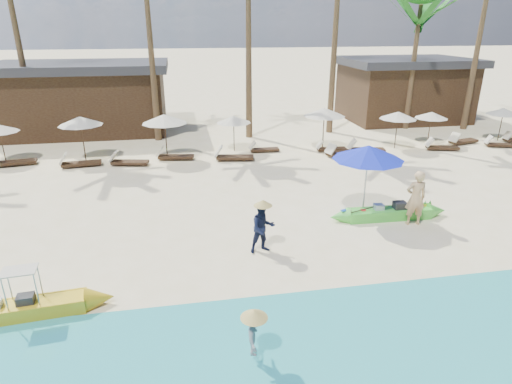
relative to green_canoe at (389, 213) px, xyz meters
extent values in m
plane|color=#F9E7B8|center=(-5.15, -1.35, -0.21)|extent=(240.00, 240.00, 0.00)
cube|color=tan|center=(-5.15, -6.35, -0.20)|extent=(240.00, 4.50, 0.01)
cube|color=green|center=(0.00, 0.00, -0.03)|extent=(3.05, 0.73, 0.36)
cube|color=white|center=(0.00, 0.00, -0.01)|extent=(2.63, 0.54, 0.16)
cube|color=#262628|center=(0.38, -0.01, 0.24)|extent=(0.44, 0.35, 0.34)
cube|color=silver|center=(-0.38, 0.06, 0.21)|extent=(0.34, 0.30, 0.27)
cube|color=red|center=(0.91, -0.08, 0.18)|extent=(0.30, 0.25, 0.21)
cylinder|color=red|center=(-0.96, 0.08, 0.12)|extent=(0.21, 0.21, 0.09)
cylinder|color=#262628|center=(-1.20, -0.01, 0.11)|extent=(0.19, 0.19, 0.08)
sphere|color=tan|center=(-1.48, 0.05, 0.16)|extent=(0.17, 0.17, 0.17)
cylinder|color=gold|center=(1.39, 0.03, 0.16)|extent=(0.13, 0.13, 0.17)
cylinder|color=gold|center=(1.58, 0.02, 0.16)|extent=(0.13, 0.13, 0.17)
cube|color=gold|center=(-11.19, -3.64, -0.03)|extent=(3.07, 0.90, 0.36)
cube|color=white|center=(-11.19, -3.64, -0.01)|extent=(2.63, 0.69, 0.16)
cube|color=#262628|center=(-11.00, -3.63, 0.22)|extent=(0.41, 0.34, 0.29)
cube|color=beige|center=(-11.00, -3.63, 1.03)|extent=(0.81, 0.59, 0.03)
imported|color=#DBAE76|center=(0.61, -0.57, 0.77)|extent=(0.75, 0.53, 1.95)
imported|color=#121833|center=(-4.89, -1.56, 0.59)|extent=(0.86, 0.72, 1.59)
imported|color=gray|center=(-5.93, -6.02, 0.45)|extent=(0.48, 0.68, 0.96)
cylinder|color=#99999E|center=(-0.85, 0.34, 1.08)|extent=(0.06, 0.06, 2.58)
cone|color=#1425C3|center=(-0.85, 0.34, 2.19)|extent=(2.47, 2.47, 0.50)
cylinder|color=#3A2917|center=(-15.98, 9.72, 0.72)|extent=(0.05, 0.05, 1.86)
cube|color=#3A2917|center=(-15.92, 8.97, -0.05)|extent=(1.78, 0.63, 0.12)
cube|color=#3A2917|center=(-15.27, 8.98, -0.04)|extent=(1.97, 0.92, 0.13)
cylinder|color=#3A2917|center=(-12.05, 9.38, 0.88)|extent=(0.05, 0.05, 2.18)
cone|color=beige|center=(-12.05, 9.38, 1.82)|extent=(2.18, 2.18, 0.44)
cube|color=#3A2917|center=(-12.03, 8.25, -0.05)|extent=(1.87, 0.77, 0.13)
cube|color=beige|center=(-12.83, 8.16, 0.28)|extent=(0.47, 0.63, 0.53)
cube|color=#3A2917|center=(-9.72, 8.03, -0.05)|extent=(1.85, 0.92, 0.12)
cube|color=beige|center=(-10.49, 8.19, 0.26)|extent=(0.50, 0.64, 0.52)
cylinder|color=#3A2917|center=(-7.92, 8.75, 0.93)|extent=(0.06, 0.06, 2.27)
cone|color=beige|center=(-7.92, 8.75, 1.90)|extent=(2.27, 2.27, 0.45)
cube|color=#3A2917|center=(-7.48, 8.60, -0.05)|extent=(1.86, 0.88, 0.13)
cube|color=beige|center=(-8.25, 8.73, 0.27)|extent=(0.49, 0.64, 0.52)
cylinder|color=#3A2917|center=(-4.32, 9.72, 0.73)|extent=(0.05, 0.05, 1.88)
cone|color=beige|center=(-4.32, 9.72, 1.54)|extent=(1.88, 1.88, 0.38)
cube|color=#3A2917|center=(-4.50, 7.94, -0.04)|extent=(1.96, 0.90, 0.13)
cube|color=beige|center=(-5.33, 8.07, 0.29)|extent=(0.51, 0.67, 0.55)
cube|color=#3A2917|center=(-2.71, 9.20, -0.07)|extent=(1.56, 0.53, 0.11)
cube|color=beige|center=(-3.39, 9.21, 0.20)|extent=(0.36, 0.51, 0.45)
cylinder|color=#3A2917|center=(0.53, 9.08, 0.92)|extent=(0.06, 0.06, 2.26)
cone|color=beige|center=(0.53, 9.08, 1.89)|extent=(2.26, 2.26, 0.45)
cube|color=#3A2917|center=(1.22, 7.82, -0.05)|extent=(1.88, 1.10, 0.13)
cube|color=beige|center=(0.46, 7.58, 0.27)|extent=(0.56, 0.67, 0.52)
cube|color=#3A2917|center=(0.93, 8.67, -0.07)|extent=(1.61, 0.63, 0.11)
cube|color=beige|center=(0.24, 8.72, 0.21)|extent=(0.39, 0.53, 0.46)
cylinder|color=#3A2917|center=(4.61, 8.64, 0.80)|extent=(0.05, 0.05, 2.01)
cone|color=beige|center=(4.61, 8.64, 1.66)|extent=(2.01, 2.01, 0.40)
cube|color=#3A2917|center=(2.71, 8.07, -0.04)|extent=(1.97, 0.97, 0.13)
cube|color=beige|center=(1.90, 8.23, 0.29)|extent=(0.53, 0.68, 0.55)
cylinder|color=#3A2917|center=(6.92, 9.14, 0.70)|extent=(0.05, 0.05, 1.82)
cone|color=beige|center=(6.92, 9.14, 1.49)|extent=(1.82, 1.82, 0.36)
cube|color=#3A2917|center=(7.05, 7.83, -0.06)|extent=(1.79, 0.95, 0.12)
cube|color=beige|center=(6.32, 8.01, 0.25)|extent=(0.51, 0.63, 0.50)
cube|color=#3A2917|center=(9.03, 8.84, -0.05)|extent=(1.87, 0.98, 0.13)
cube|color=beige|center=(8.26, 8.66, 0.27)|extent=(0.52, 0.66, 0.52)
cylinder|color=#3A2917|center=(11.52, 9.15, 0.74)|extent=(0.05, 0.05, 1.89)
cone|color=beige|center=(11.52, 9.15, 1.55)|extent=(1.89, 1.89, 0.38)
cube|color=#3A2917|center=(10.66, 7.83, -0.07)|extent=(1.65, 0.99, 0.11)
cube|color=beige|center=(10.01, 8.06, 0.21)|extent=(0.50, 0.60, 0.46)
cube|color=beige|center=(11.77, 8.73, 0.20)|extent=(0.36, 0.51, 0.45)
cone|color=brown|center=(-15.60, 13.73, 5.24)|extent=(0.40, 0.40, 10.89)
cone|color=brown|center=(-8.51, 12.93, 4.83)|extent=(0.40, 0.40, 10.08)
cone|color=brown|center=(-3.01, 12.67, 5.42)|extent=(0.40, 0.40, 11.26)
cone|color=brown|center=(2.29, 13.03, 6.37)|extent=(0.40, 0.40, 13.16)
cone|color=brown|center=(7.68, 13.17, 3.83)|extent=(0.40, 0.40, 8.07)
cone|color=brown|center=(11.41, 12.33, 5.11)|extent=(0.40, 0.40, 10.64)
cube|color=#3A2917|center=(-13.15, 16.15, 1.69)|extent=(10.00, 6.00, 3.80)
cube|color=#2D2D33|center=(-13.15, 16.15, 3.84)|extent=(10.80, 6.60, 0.50)
cube|color=#3A2917|center=(8.85, 16.15, 1.69)|extent=(8.00, 6.00, 3.80)
cube|color=#2D2D33|center=(8.85, 16.15, 3.84)|extent=(8.80, 6.60, 0.50)
camera|label=1|loc=(-7.12, -12.90, 6.29)|focal=30.00mm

